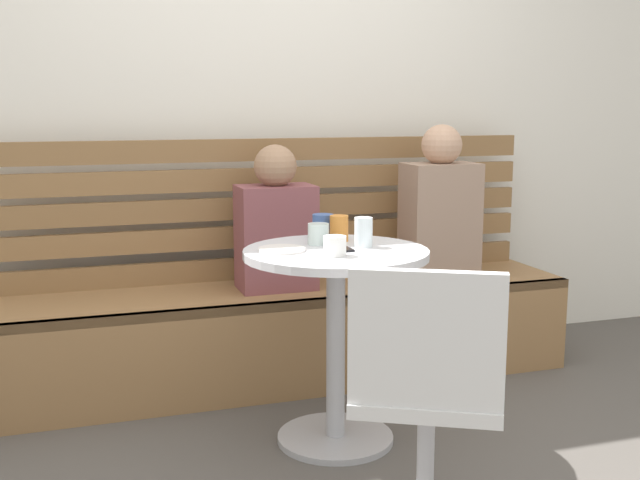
# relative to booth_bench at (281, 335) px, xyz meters

# --- Properties ---
(back_wall) EXTENTS (5.20, 0.10, 2.90)m
(back_wall) POSITION_rel_booth_bench_xyz_m (0.00, 0.44, 1.23)
(back_wall) COLOR white
(back_wall) RESTS_ON ground
(booth_bench) EXTENTS (2.70, 0.52, 0.44)m
(booth_bench) POSITION_rel_booth_bench_xyz_m (0.00, 0.00, 0.00)
(booth_bench) COLOR olive
(booth_bench) RESTS_ON ground
(booth_backrest) EXTENTS (2.65, 0.04, 0.66)m
(booth_backrest) POSITION_rel_booth_bench_xyz_m (0.00, 0.24, 0.56)
(booth_backrest) COLOR olive
(booth_backrest) RESTS_ON booth_bench
(cafe_table) EXTENTS (0.68, 0.68, 0.74)m
(cafe_table) POSITION_rel_booth_bench_xyz_m (0.02, -0.69, 0.30)
(cafe_table) COLOR #ADADB2
(cafe_table) RESTS_ON ground
(white_chair) EXTENTS (0.54, 0.54, 0.85)m
(white_chair) POSITION_rel_booth_bench_xyz_m (-0.00, -1.50, 0.24)
(white_chair) COLOR #ADADB2
(white_chair) RESTS_ON ground
(person_adult) EXTENTS (0.34, 0.22, 0.73)m
(person_adult) POSITION_rel_booth_bench_xyz_m (0.77, -0.04, 0.55)
(person_adult) COLOR #9E7F6B
(person_adult) RESTS_ON booth_bench
(person_child_left) EXTENTS (0.34, 0.22, 0.65)m
(person_child_left) POSITION_rel_booth_bench_xyz_m (-0.02, 0.00, 0.50)
(person_child_left) COLOR brown
(person_child_left) RESTS_ON booth_bench
(cup_water_clear) EXTENTS (0.07, 0.07, 0.11)m
(cup_water_clear) POSITION_rel_booth_bench_xyz_m (0.14, -0.67, 0.57)
(cup_water_clear) COLOR white
(cup_water_clear) RESTS_ON cafe_table
(cup_tumbler_orange) EXTENTS (0.07, 0.07, 0.10)m
(cup_tumbler_orange) POSITION_rel_booth_bench_xyz_m (0.09, -0.53, 0.57)
(cup_tumbler_orange) COLOR orange
(cup_tumbler_orange) RESTS_ON cafe_table
(cup_ceramic_white) EXTENTS (0.08, 0.08, 0.07)m
(cup_ceramic_white) POSITION_rel_booth_bench_xyz_m (-0.02, -0.80, 0.55)
(cup_ceramic_white) COLOR white
(cup_ceramic_white) RESTS_ON cafe_table
(cup_glass_short) EXTENTS (0.08, 0.08, 0.08)m
(cup_glass_short) POSITION_rel_booth_bench_xyz_m (-0.01, -0.57, 0.56)
(cup_glass_short) COLOR silver
(cup_glass_short) RESTS_ON cafe_table
(cup_mug_blue) EXTENTS (0.08, 0.08, 0.09)m
(cup_mug_blue) POSITION_rel_booth_bench_xyz_m (0.05, -0.44, 0.57)
(cup_mug_blue) COLOR #3D5B9E
(cup_mug_blue) RESTS_ON cafe_table
(plate_small) EXTENTS (0.17, 0.17, 0.01)m
(plate_small) POSITION_rel_booth_bench_xyz_m (-0.18, -0.66, 0.52)
(plate_small) COLOR white
(plate_small) RESTS_ON cafe_table
(phone_on_table) EXTENTS (0.07, 0.14, 0.01)m
(phone_on_table) POSITION_rel_booth_bench_xyz_m (0.03, -0.69, 0.52)
(phone_on_table) COLOR black
(phone_on_table) RESTS_ON cafe_table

